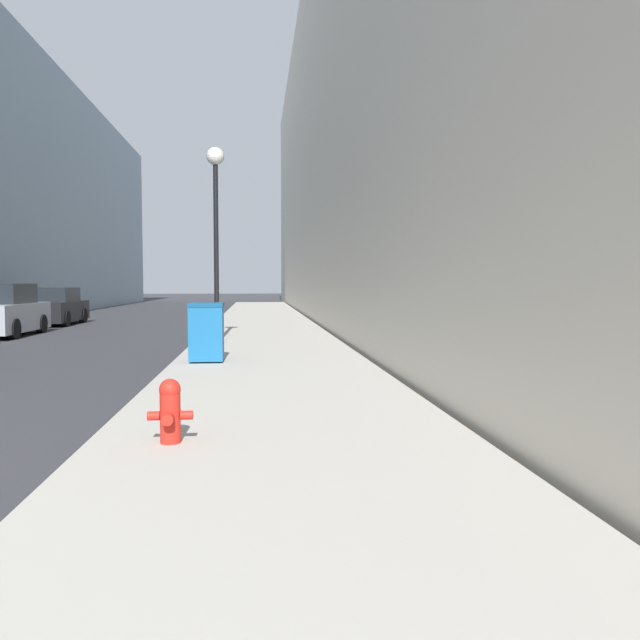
{
  "coord_description": "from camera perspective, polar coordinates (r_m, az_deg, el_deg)",
  "views": [
    {
      "loc": [
        5.62,
        -4.62,
        1.72
      ],
      "look_at": [
        7.85,
        17.27,
        0.42
      ],
      "focal_mm": 35.0,
      "sensor_mm": 36.0,
      "label": 1
    }
  ],
  "objects": [
    {
      "name": "fire_hydrant",
      "position": [
        6.39,
        -13.54,
        -7.97
      ],
      "size": [
        0.44,
        0.33,
        0.64
      ],
      "color": "red",
      "rests_on": "sidewalk_right"
    },
    {
      "name": "trash_bin",
      "position": [
        12.75,
        -10.34,
        -1.05
      ],
      "size": [
        0.69,
        0.68,
        1.19
      ],
      "color": "#19609E",
      "rests_on": "sidewalk_right"
    },
    {
      "name": "sidewalk_right",
      "position": [
        22.68,
        -5.06,
        -0.8
      ],
      "size": [
        3.99,
        60.0,
        0.14
      ],
      "color": "#ADA89E",
      "rests_on": "ground"
    },
    {
      "name": "parked_sedan_far",
      "position": [
        28.02,
        -23.19,
        1.05
      ],
      "size": [
        1.92,
        4.11,
        1.54
      ],
      "color": "black",
      "rests_on": "ground"
    },
    {
      "name": "parked_sedan_near",
      "position": [
        22.67,
        -27.1,
        0.64
      ],
      "size": [
        1.87,
        4.1,
        1.7
      ],
      "color": "#A3A8B2",
      "rests_on": "ground"
    },
    {
      "name": "building_right_stone",
      "position": [
        32.46,
        9.65,
        15.34
      ],
      "size": [
        12.0,
        60.0,
        16.94
      ],
      "color": "beige",
      "rests_on": "ground"
    },
    {
      "name": "lamppost",
      "position": [
        16.91,
        -9.5,
        9.97
      ],
      "size": [
        0.47,
        0.47,
        5.15
      ],
      "color": "black",
      "rests_on": "sidewalk_right"
    }
  ]
}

